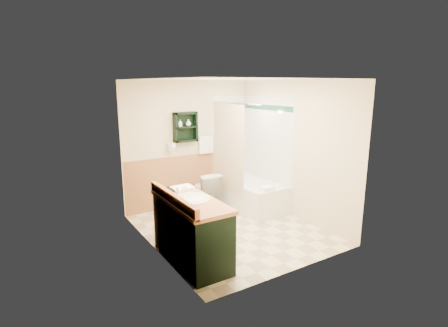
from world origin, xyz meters
TOP-DOWN VIEW (x-y plane):
  - floor at (0.00, 0.00)m, footprint 3.00×3.00m
  - back_wall at (0.00, 1.52)m, footprint 2.60×0.04m
  - left_wall at (-1.32, 0.00)m, footprint 0.04×3.00m
  - right_wall at (1.32, 0.00)m, footprint 0.04×3.00m
  - ceiling at (0.00, 0.00)m, footprint 2.60×3.00m
  - wainscot_left at (-1.29, 0.00)m, footprint 2.98×2.98m
  - wainscot_back at (0.00, 1.49)m, footprint 2.58×2.58m
  - mirror_frame at (-1.27, -0.55)m, footprint 1.30×1.30m
  - mirror_glass at (-1.27, -0.55)m, footprint 1.20×1.20m
  - tile_right at (1.28, 0.75)m, footprint 1.50×1.50m
  - tile_back at (1.03, 1.48)m, footprint 0.95×0.95m
  - tile_accent at (1.27, 0.75)m, footprint 1.50×1.50m
  - wall_shelf at (-0.10, 1.41)m, footprint 0.45×0.15m
  - hair_dryer at (-0.40, 1.43)m, footprint 0.10×0.24m
  - towel_bar at (0.35, 1.45)m, footprint 0.40×0.06m
  - curtain_rod at (0.53, 0.75)m, footprint 0.03×1.60m
  - shower_curtain at (0.53, 0.92)m, footprint 1.05×1.05m
  - vanity at (-0.99, -0.57)m, footprint 0.59×1.36m
  - bathtub at (0.93, 0.74)m, footprint 0.77×1.50m
  - toilet at (0.14, 1.11)m, footprint 0.46×0.75m
  - counter_towel at (-0.89, -0.10)m, footprint 0.29×0.23m
  - vanity_book at (-1.16, -0.08)m, footprint 0.18×0.08m
  - tub_towel at (0.82, 0.10)m, footprint 0.22×0.19m
  - soap_bottle_a at (-0.21, 1.40)m, footprint 0.10×0.14m
  - soap_bottle_b at (-0.04, 1.40)m, footprint 0.11×0.13m

SIDE VIEW (x-z plane):
  - floor at x=0.00m, z-range 0.00..0.00m
  - bathtub at x=0.93m, z-range 0.00..0.51m
  - toilet at x=0.14m, z-range 0.00..0.71m
  - vanity at x=-0.99m, z-range 0.00..0.86m
  - wainscot_left at x=-1.29m, z-range 0.00..1.00m
  - wainscot_back at x=0.00m, z-range 0.00..1.00m
  - tub_towel at x=0.82m, z-range 0.51..0.58m
  - counter_towel at x=-0.89m, z-range 0.86..0.90m
  - vanity_book at x=-1.16m, z-range 0.86..1.10m
  - tile_right at x=1.28m, z-range 0.00..2.10m
  - tile_back at x=1.03m, z-range 0.00..2.10m
  - shower_curtain at x=0.53m, z-range 0.30..2.00m
  - back_wall at x=0.00m, z-range 0.00..2.40m
  - left_wall at x=-1.32m, z-range 0.00..2.40m
  - right_wall at x=1.32m, z-range 0.00..2.40m
  - hair_dryer at x=-0.40m, z-range 1.11..1.29m
  - towel_bar at x=0.35m, z-range 1.15..1.55m
  - mirror_frame at x=-1.27m, z-range 1.00..2.00m
  - mirror_glass at x=-1.27m, z-range 1.05..1.95m
  - wall_shelf at x=-0.10m, z-range 1.27..1.83m
  - soap_bottle_a at x=-0.21m, z-range 1.56..1.62m
  - soap_bottle_b at x=-0.04m, z-range 1.56..1.66m
  - tile_accent at x=1.27m, z-range 1.85..1.95m
  - curtain_rod at x=0.53m, z-range 1.98..2.02m
  - ceiling at x=0.00m, z-range 2.40..2.44m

